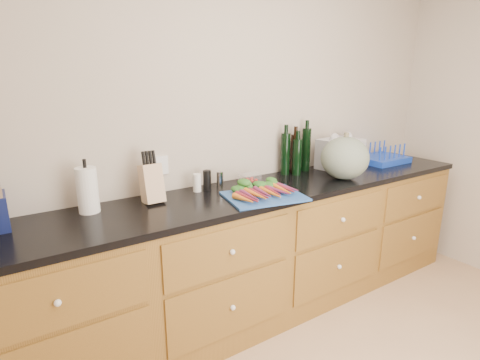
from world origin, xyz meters
TOP-DOWN VIEW (x-y plane):
  - wall_back at (0.00, 1.62)m, footprint 4.10×0.05m
  - cabinets at (0.00, 1.30)m, footprint 3.60×0.64m
  - countertop at (0.00, 1.30)m, footprint 3.64×0.62m
  - cutting_board at (-0.11, 1.14)m, footprint 0.54×0.45m
  - carrots at (-0.11, 1.18)m, footprint 0.39×0.28m
  - squash at (0.65, 1.17)m, footprint 0.35×0.35m
  - paper_towel at (-1.09, 1.46)m, footprint 0.11×0.11m
  - knife_block at (-0.73, 1.44)m, footprint 0.12×0.12m
  - grinder_salt at (-0.41, 1.48)m, footprint 0.05×0.05m
  - grinder_pepper at (-0.33, 1.48)m, footprint 0.05×0.05m
  - canister_chrome at (-0.24, 1.48)m, footprint 0.05×0.05m
  - tomato_box at (0.00, 1.47)m, footprint 0.13×0.11m
  - bottles at (0.47, 1.51)m, footprint 0.28×0.14m
  - grocery_bag at (0.87, 1.42)m, footprint 0.37×0.31m
  - dish_rack at (1.36, 1.38)m, footprint 0.41×0.33m

SIDE VIEW (x-z plane):
  - cabinets at x=0.00m, z-range 0.00..0.90m
  - countertop at x=0.00m, z-range 0.90..0.94m
  - cutting_board at x=-0.11m, z-range 0.94..0.95m
  - tomato_box at x=0.00m, z-range 0.94..1.00m
  - carrots at x=-0.11m, z-range 0.95..1.00m
  - dish_rack at x=1.36m, z-range 0.90..1.06m
  - canister_chrome at x=-0.24m, z-range 0.94..1.05m
  - grinder_salt at x=-0.41m, z-range 0.94..1.06m
  - grinder_pepper at x=-0.33m, z-range 0.94..1.07m
  - knife_block at x=-0.73m, z-range 0.94..1.17m
  - grocery_bag at x=0.87m, z-range 0.94..1.18m
  - paper_towel at x=-1.09m, z-range 0.94..1.20m
  - bottles at x=0.47m, z-range 0.92..1.27m
  - squash at x=0.65m, z-range 0.94..1.25m
  - wall_back at x=0.00m, z-range 0.00..2.60m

